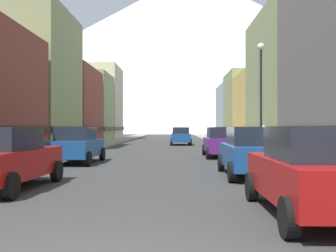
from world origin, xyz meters
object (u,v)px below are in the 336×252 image
at_px(car_left_1, 77,145).
at_px(car_right_0, 314,171).
at_px(potted_plant_0, 304,148).
at_px(pedestrian_1, 77,139).
at_px(car_left_0, 5,158).
at_px(car_right_1, 252,152).
at_px(pedestrian_2, 264,141).
at_px(car_driving_0, 181,136).
at_px(car_right_2, 222,142).
at_px(car_driving_1, 180,134).
at_px(streetlamp_right, 261,83).
at_px(trash_bin_right, 328,160).

distance_m(car_left_1, car_right_0, 13.92).
height_order(potted_plant_0, pedestrian_1, pedestrian_1).
distance_m(car_left_0, pedestrian_1, 18.38).
xyz_separation_m(car_right_1, potted_plant_0, (3.20, 4.10, -0.09)).
bearing_deg(pedestrian_2, car_driving_0, 105.69).
xyz_separation_m(car_right_1, pedestrian_1, (-10.05, 15.11, 0.02)).
bearing_deg(car_left_1, pedestrian_1, 103.94).
xyz_separation_m(car_right_2, car_driving_1, (-2.20, 25.65, 0.00)).
xyz_separation_m(pedestrian_2, streetlamp_right, (-0.90, -3.44, 3.02)).
height_order(car_right_1, car_right_2, same).
bearing_deg(car_left_1, pedestrian_2, 21.12).
bearing_deg(car_left_1, car_right_2, 28.14).
bearing_deg(car_right_2, car_left_1, -151.86).
xyz_separation_m(car_left_0, car_driving_0, (5.40, 28.79, 0.00)).
xyz_separation_m(car_right_2, trash_bin_right, (2.55, -9.75, -0.26)).
xyz_separation_m(car_right_0, streetlamp_right, (1.55, 12.11, 3.09)).
distance_m(car_right_0, car_driving_0, 32.18).
relative_size(car_right_1, car_driving_0, 1.00).
distance_m(car_right_2, streetlamp_right, 5.00).
bearing_deg(streetlamp_right, car_right_0, -97.30).
bearing_deg(car_right_1, car_driving_1, 93.60).
bearing_deg(car_right_1, car_right_0, -90.00).
bearing_deg(pedestrian_2, streetlamp_right, -104.67).
distance_m(car_driving_0, car_driving_1, 9.28).
distance_m(car_left_1, car_right_1, 9.23).
bearing_deg(trash_bin_right, car_right_2, 104.65).
bearing_deg(trash_bin_right, car_right_1, 170.11).
bearing_deg(car_right_0, car_driving_0, 93.92).
distance_m(car_left_0, potted_plant_0, 12.98).
relative_size(car_right_0, trash_bin_right, 4.51).
height_order(car_left_0, pedestrian_1, pedestrian_1).
xyz_separation_m(car_driving_0, pedestrian_2, (4.65, -16.56, 0.06)).
xyz_separation_m(car_right_1, streetlamp_right, (1.55, 5.69, 3.09)).
height_order(car_right_1, car_driving_1, same).
distance_m(car_right_0, pedestrian_2, 15.74).
bearing_deg(car_right_2, trash_bin_right, -75.35).
distance_m(pedestrian_1, streetlamp_right, 15.26).
relative_size(car_right_0, car_driving_0, 1.00).
distance_m(potted_plant_0, streetlamp_right, 3.92).
distance_m(car_driving_0, pedestrian_1, 13.17).
xyz_separation_m(car_right_1, trash_bin_right, (2.55, -0.44, -0.26)).
relative_size(car_driving_0, pedestrian_2, 2.51).
height_order(car_right_1, car_driving_0, same).
relative_size(car_right_0, pedestrian_2, 2.53).
xyz_separation_m(car_left_0, streetlamp_right, (9.15, 8.79, 3.09)).
height_order(car_left_0, car_driving_0, same).
relative_size(car_right_1, car_right_2, 1.00).
relative_size(car_right_0, potted_plant_0, 4.01).
bearing_deg(car_driving_1, car_driving_0, -90.00).
xyz_separation_m(car_driving_0, car_driving_1, (0.00, 9.28, 0.00)).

